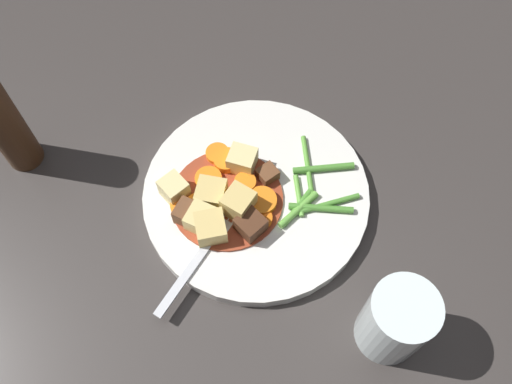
{
  "coord_description": "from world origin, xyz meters",
  "views": [
    {
      "loc": [
        -0.04,
        0.31,
        0.61
      ],
      "look_at": [
        0.0,
        0.0,
        0.02
      ],
      "focal_mm": 39.24,
      "sensor_mm": 36.0,
      "label": 1
    }
  ],
  "objects_px": {
    "potato_chunk_1": "(211,194)",
    "potato_chunk_2": "(239,204)",
    "potato_chunk_5": "(202,219)",
    "carrot_slice_4": "(209,179)",
    "potato_chunk_4": "(211,228)",
    "carrot_slice_1": "(261,219)",
    "water_glass": "(396,321)",
    "meat_chunk_0": "(251,225)",
    "pepper_mill": "(2,122)",
    "carrot_slice_0": "(245,184)",
    "carrot_slice_7": "(217,154)",
    "potato_chunk_0": "(242,161)",
    "potato_chunk_3": "(174,189)",
    "meat_chunk_1": "(268,174)",
    "carrot_slice_3": "(200,208)",
    "carrot_slice_2": "(226,161)",
    "carrot_slice_5": "(182,208)",
    "dinner_plate": "(256,195)",
    "fork": "(206,247)",
    "carrot_slice_6": "(262,201)",
    "meat_chunk_2": "(188,214)"
  },
  "relations": [
    {
      "from": "potato_chunk_1",
      "to": "meat_chunk_0",
      "type": "relative_size",
      "value": 1.15
    },
    {
      "from": "carrot_slice_1",
      "to": "carrot_slice_5",
      "type": "height_order",
      "value": "carrot_slice_5"
    },
    {
      "from": "potato_chunk_0",
      "to": "meat_chunk_0",
      "type": "distance_m",
      "value": 0.08
    },
    {
      "from": "dinner_plate",
      "to": "meat_chunk_1",
      "type": "relative_size",
      "value": 12.2
    },
    {
      "from": "meat_chunk_1",
      "to": "dinner_plate",
      "type": "bearing_deg",
      "value": 62.15
    },
    {
      "from": "pepper_mill",
      "to": "carrot_slice_0",
      "type": "bearing_deg",
      "value": 176.75
    },
    {
      "from": "carrot_slice_4",
      "to": "potato_chunk_4",
      "type": "xyz_separation_m",
      "value": [
        -0.01,
        0.07,
        0.01
      ]
    },
    {
      "from": "carrot_slice_7",
      "to": "meat_chunk_2",
      "type": "height_order",
      "value": "meat_chunk_2"
    },
    {
      "from": "carrot_slice_0",
      "to": "carrot_slice_6",
      "type": "xyz_separation_m",
      "value": [
        -0.02,
        0.02,
        -0.0
      ]
    },
    {
      "from": "carrot_slice_6",
      "to": "carrot_slice_7",
      "type": "relative_size",
      "value": 1.24
    },
    {
      "from": "carrot_slice_0",
      "to": "meat_chunk_1",
      "type": "distance_m",
      "value": 0.03
    },
    {
      "from": "carrot_slice_0",
      "to": "fork",
      "type": "height_order",
      "value": "carrot_slice_0"
    },
    {
      "from": "carrot_slice_0",
      "to": "carrot_slice_6",
      "type": "distance_m",
      "value": 0.03
    },
    {
      "from": "potato_chunk_2",
      "to": "potato_chunk_5",
      "type": "relative_size",
      "value": 1.08
    },
    {
      "from": "water_glass",
      "to": "pepper_mill",
      "type": "bearing_deg",
      "value": -20.02
    },
    {
      "from": "carrot_slice_5",
      "to": "potato_chunk_5",
      "type": "relative_size",
      "value": 0.79
    },
    {
      "from": "carrot_slice_7",
      "to": "pepper_mill",
      "type": "bearing_deg",
      "value": 4.98
    },
    {
      "from": "potato_chunk_0",
      "to": "meat_chunk_0",
      "type": "relative_size",
      "value": 1.09
    },
    {
      "from": "potato_chunk_0",
      "to": "meat_chunk_1",
      "type": "distance_m",
      "value": 0.03
    },
    {
      "from": "carrot_slice_3",
      "to": "potato_chunk_4",
      "type": "bearing_deg",
      "value": 124.13
    },
    {
      "from": "carrot_slice_0",
      "to": "meat_chunk_2",
      "type": "relative_size",
      "value": 0.93
    },
    {
      "from": "potato_chunk_3",
      "to": "meat_chunk_1",
      "type": "height_order",
      "value": "potato_chunk_3"
    },
    {
      "from": "carrot_slice_7",
      "to": "potato_chunk_0",
      "type": "xyz_separation_m",
      "value": [
        -0.03,
        0.01,
        0.01
      ]
    },
    {
      "from": "fork",
      "to": "carrot_slice_4",
      "type": "bearing_deg",
      "value": -82.46
    },
    {
      "from": "carrot_slice_2",
      "to": "pepper_mill",
      "type": "height_order",
      "value": "pepper_mill"
    },
    {
      "from": "potato_chunk_2",
      "to": "carrot_slice_1",
      "type": "bearing_deg",
      "value": 159.55
    },
    {
      "from": "carrot_slice_0",
      "to": "carrot_slice_3",
      "type": "distance_m",
      "value": 0.06
    },
    {
      "from": "carrot_slice_1",
      "to": "water_glass",
      "type": "xyz_separation_m",
      "value": [
        -0.15,
        0.11,
        0.03
      ]
    },
    {
      "from": "dinner_plate",
      "to": "carrot_slice_7",
      "type": "height_order",
      "value": "carrot_slice_7"
    },
    {
      "from": "carrot_slice_0",
      "to": "pepper_mill",
      "type": "height_order",
      "value": "pepper_mill"
    },
    {
      "from": "potato_chunk_1",
      "to": "potato_chunk_2",
      "type": "relative_size",
      "value": 0.98
    },
    {
      "from": "meat_chunk_0",
      "to": "meat_chunk_2",
      "type": "height_order",
      "value": "same"
    },
    {
      "from": "dinner_plate",
      "to": "water_glass",
      "type": "height_order",
      "value": "water_glass"
    },
    {
      "from": "carrot_slice_1",
      "to": "meat_chunk_1",
      "type": "distance_m",
      "value": 0.06
    },
    {
      "from": "potato_chunk_4",
      "to": "potato_chunk_1",
      "type": "bearing_deg",
      "value": -81.05
    },
    {
      "from": "carrot_slice_0",
      "to": "potato_chunk_4",
      "type": "distance_m",
      "value": 0.07
    },
    {
      "from": "potato_chunk_5",
      "to": "meat_chunk_0",
      "type": "bearing_deg",
      "value": -179.2
    },
    {
      "from": "fork",
      "to": "carrot_slice_7",
      "type": "bearing_deg",
      "value": -87.07
    },
    {
      "from": "carrot_slice_4",
      "to": "carrot_slice_5",
      "type": "relative_size",
      "value": 1.29
    },
    {
      "from": "carrot_slice_3",
      "to": "potato_chunk_4",
      "type": "distance_m",
      "value": 0.03
    },
    {
      "from": "dinner_plate",
      "to": "carrot_slice_2",
      "type": "bearing_deg",
      "value": -40.0
    },
    {
      "from": "potato_chunk_3",
      "to": "meat_chunk_1",
      "type": "distance_m",
      "value": 0.11
    },
    {
      "from": "meat_chunk_2",
      "to": "meat_chunk_1",
      "type": "bearing_deg",
      "value": -141.92
    },
    {
      "from": "carrot_slice_7",
      "to": "potato_chunk_3",
      "type": "bearing_deg",
      "value": 55.49
    },
    {
      "from": "carrot_slice_2",
      "to": "potato_chunk_5",
      "type": "height_order",
      "value": "potato_chunk_5"
    },
    {
      "from": "potato_chunk_1",
      "to": "carrot_slice_4",
      "type": "bearing_deg",
      "value": -72.11
    },
    {
      "from": "carrot_slice_0",
      "to": "carrot_slice_5",
      "type": "bearing_deg",
      "value": 30.62
    },
    {
      "from": "carrot_slice_3",
      "to": "carrot_slice_6",
      "type": "xyz_separation_m",
      "value": [
        -0.07,
        -0.02,
        -0.0
      ]
    },
    {
      "from": "carrot_slice_0",
      "to": "potato_chunk_0",
      "type": "height_order",
      "value": "potato_chunk_0"
    },
    {
      "from": "carrot_slice_1",
      "to": "potato_chunk_4",
      "type": "bearing_deg",
      "value": 22.18
    }
  ]
}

